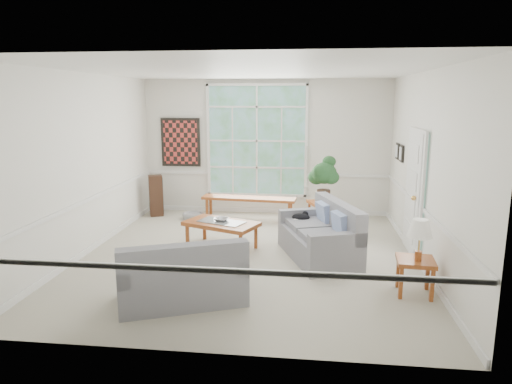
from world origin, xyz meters
The scene contains 24 objects.
floor centered at (0.00, 0.00, -0.01)m, with size 5.50×6.00×0.01m, color #A9A391.
ceiling centered at (0.00, 0.00, 3.00)m, with size 5.50×6.00×0.02m, color white.
wall_back centered at (0.00, 3.00, 1.50)m, with size 5.50×0.02×3.00m, color silver.
wall_front centered at (0.00, -3.00, 1.50)m, with size 5.50×0.02×3.00m, color silver.
wall_left centered at (-2.75, 0.00, 1.50)m, with size 0.02×6.00×3.00m, color silver.
wall_right centered at (2.75, 0.00, 1.50)m, with size 0.02×6.00×3.00m, color silver.
window_back centered at (-0.20, 2.96, 1.65)m, with size 2.30×0.08×2.40m, color white.
entry_door centered at (2.71, 0.60, 1.05)m, with size 0.08×0.90×2.10m, color white.
door_sidelight centered at (2.71, -0.03, 1.15)m, with size 0.08×0.26×1.90m, color white.
wall_art centered at (-1.95, 2.95, 1.60)m, with size 0.90×0.06×1.10m, color maroon.
wall_frame_near centered at (2.71, 1.75, 1.55)m, with size 0.04×0.26×0.32m, color black.
wall_frame_far centered at (2.71, 2.15, 1.55)m, with size 0.04×0.26×0.32m, color black.
loveseat_right centered at (1.15, 0.04, 0.46)m, with size 0.89×1.71×0.93m, color gray.
loveseat_front centered at (-0.62, -1.81, 0.43)m, with size 1.58×0.82×0.86m, color gray.
coffee_table centered at (-0.53, 0.37, 0.23)m, with size 1.25×0.68×0.47m, color brown.
pewter_bowl centered at (-0.54, 0.42, 0.50)m, with size 0.30×0.30×0.07m, color #939398.
window_bench centered at (-0.31, 2.39, 0.24)m, with size 2.04×0.40×0.48m, color brown.
end_table centered at (1.27, 1.97, 0.26)m, with size 0.52×0.52×0.52m, color brown.
houseplant centered at (1.28, 2.01, 0.99)m, with size 0.55×0.55×0.94m, color #204923, non-canonical shape.
side_table centered at (2.40, -1.25, 0.25)m, with size 0.48×0.48×0.49m, color brown.
table_lamp centered at (2.42, -1.30, 0.77)m, with size 0.32×0.32×0.55m, color silver, non-canonical shape.
pet_bed centered at (-1.52, 2.25, 0.07)m, with size 0.47×0.47×0.14m, color gray.
floor_speaker centered at (-2.40, 2.41, 0.46)m, with size 0.29×0.22×0.92m, color #362015.
cat centered at (0.85, 0.57, 0.55)m, with size 0.31×0.22×0.15m, color black.
Camera 1 is at (0.95, -7.19, 2.57)m, focal length 32.00 mm.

